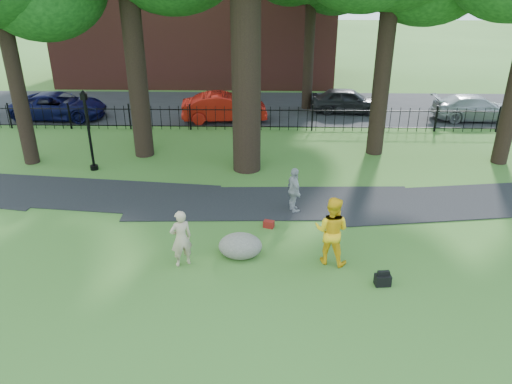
{
  "coord_description": "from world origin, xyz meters",
  "views": [
    {
      "loc": [
        0.83,
        -11.64,
        7.79
      ],
      "look_at": [
        0.49,
        2.0,
        1.33
      ],
      "focal_mm": 35.0,
      "sensor_mm": 36.0,
      "label": 1
    }
  ],
  "objects_px": {
    "lamppost": "(89,132)",
    "red_sedan": "(224,107)",
    "woman": "(181,238)",
    "boulder": "(240,244)",
    "man": "(332,231)"
  },
  "relations": [
    {
      "from": "boulder",
      "to": "woman",
      "type": "bearing_deg",
      "value": -162.2
    },
    {
      "from": "red_sedan",
      "to": "woman",
      "type": "bearing_deg",
      "value": 173.89
    },
    {
      "from": "boulder",
      "to": "lamppost",
      "type": "bearing_deg",
      "value": 135.02
    },
    {
      "from": "woman",
      "to": "boulder",
      "type": "bearing_deg",
      "value": 170.1
    },
    {
      "from": "lamppost",
      "to": "boulder",
      "type": "bearing_deg",
      "value": -33.21
    },
    {
      "from": "lamppost",
      "to": "woman",
      "type": "bearing_deg",
      "value": -43.61
    },
    {
      "from": "lamppost",
      "to": "red_sedan",
      "type": "distance_m",
      "value": 8.28
    },
    {
      "from": "boulder",
      "to": "red_sedan",
      "type": "relative_size",
      "value": 0.29
    },
    {
      "from": "woman",
      "to": "man",
      "type": "bearing_deg",
      "value": 155.72
    },
    {
      "from": "lamppost",
      "to": "red_sedan",
      "type": "bearing_deg",
      "value": 66.77
    },
    {
      "from": "woman",
      "to": "red_sedan",
      "type": "height_order",
      "value": "woman"
    },
    {
      "from": "man",
      "to": "boulder",
      "type": "distance_m",
      "value": 2.62
    },
    {
      "from": "woman",
      "to": "lamppost",
      "type": "xyz_separation_m",
      "value": [
        -4.66,
        6.75,
        0.76
      ]
    },
    {
      "from": "woman",
      "to": "lamppost",
      "type": "bearing_deg",
      "value": -83.08
    },
    {
      "from": "lamppost",
      "to": "red_sedan",
      "type": "relative_size",
      "value": 0.75
    }
  ]
}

